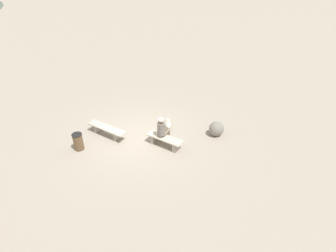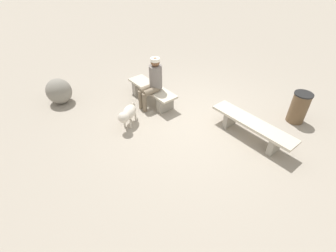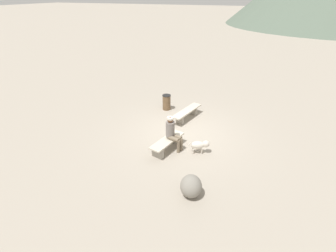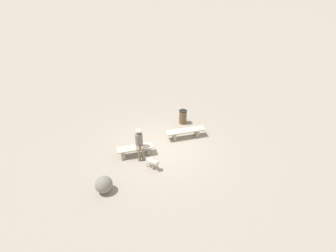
# 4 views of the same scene
# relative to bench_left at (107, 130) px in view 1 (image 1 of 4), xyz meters

# --- Properties ---
(ground) EXTENTS (210.00, 210.00, 0.06)m
(ground) POSITION_rel_bench_left_xyz_m (1.35, 0.25, -0.34)
(ground) COLOR #9E9384
(bench_left) EXTENTS (1.94, 0.86, 0.43)m
(bench_left) POSITION_rel_bench_left_xyz_m (0.00, 0.00, 0.00)
(bench_left) COLOR gray
(bench_left) RESTS_ON ground
(bench_right) EXTENTS (1.63, 0.82, 0.42)m
(bench_right) POSITION_rel_bench_left_xyz_m (2.66, 0.10, -0.04)
(bench_right) COLOR gray
(bench_right) RESTS_ON ground
(seated_person) EXTENTS (0.42, 0.64, 1.27)m
(seated_person) POSITION_rel_bench_left_xyz_m (2.50, 0.23, 0.40)
(seated_person) COLOR slate
(seated_person) RESTS_ON ground
(dog) EXTENTS (0.44, 0.72, 0.50)m
(dog) POSITION_rel_bench_left_xyz_m (2.41, 1.25, 0.02)
(dog) COLOR beige
(dog) RESTS_ON ground
(trash_bin) EXTENTS (0.41, 0.41, 0.74)m
(trash_bin) POSITION_rel_bench_left_xyz_m (-0.62, -1.24, 0.06)
(trash_bin) COLOR brown
(trash_bin) RESTS_ON ground
(boulder) EXTENTS (0.82, 0.80, 0.66)m
(boulder) POSITION_rel_bench_left_xyz_m (4.54, 1.57, 0.02)
(boulder) COLOR gray
(boulder) RESTS_ON ground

